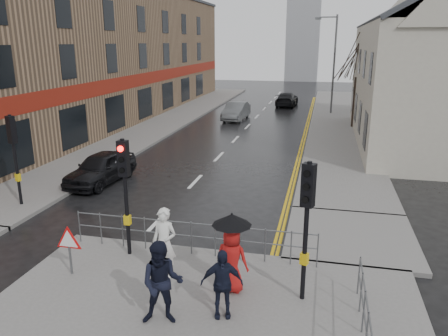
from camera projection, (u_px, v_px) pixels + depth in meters
The scene contains 23 objects.
ground at pixel (121, 260), 12.53m from camera, with size 120.00×120.00×0.00m, color black.
left_pavement at pixel (173, 118), 35.43m from camera, with size 4.00×44.00×0.14m, color #605E5B.
right_pavement at pixel (337, 120), 34.50m from camera, with size 4.00×40.00×0.14m, color #605E5B.
pavement_bridge_right at pixel (350, 236), 13.92m from camera, with size 4.00×4.20×0.14m, color #605E5B.
building_left_terrace at pixel (101, 55), 34.31m from camera, with size 8.00×42.00×10.00m, color #85674C.
building_right_cream at pixel (442, 64), 25.45m from camera, with size 9.00×16.40×10.10m.
church_tower at pixel (304, 21), 67.70m from camera, with size 5.00×5.00×18.00m, color #919399.
traffic_signal_near_left at pixel (125, 177), 11.99m from camera, with size 0.28×0.27×3.40m.
traffic_signal_near_right at pixel (307, 208), 9.78m from camera, with size 0.34×0.33×3.40m.
traffic_signal_far_left at pixel (13, 144), 15.84m from camera, with size 0.34×0.33×3.40m.
guard_railing_front at pixel (191, 231), 12.43m from camera, with size 7.14×0.04×1.00m.
guard_railing_side at pixel (368, 325), 8.32m from camera, with size 0.04×4.54×1.00m.
warning_sign at pixel (69, 243), 11.28m from camera, with size 0.80×0.07×1.35m.
street_lamp at pixel (332, 58), 36.16m from camera, with size 1.83×0.25×8.00m.
tree_near at pixel (358, 55), 30.06m from camera, with size 2.40×2.40×6.58m.
tree_far at pixel (358, 61), 37.64m from camera, with size 2.40×2.40×5.64m.
pedestrian_a at pixel (164, 243), 11.21m from camera, with size 0.68×0.44×1.86m, color white.
pedestrian_b at pixel (162, 283), 9.30m from camera, with size 0.92×0.72×1.89m, color black.
pedestrian_with_umbrella at pixel (232, 249), 10.47m from camera, with size 0.96×0.96×2.02m.
pedestrian_d at pixel (222, 283), 9.57m from camera, with size 0.94×0.39×1.60m, color black.
car_parked at pixel (101, 168), 19.21m from camera, with size 1.61×4.00×1.36m, color black.
car_mid at pixel (236, 111), 34.79m from camera, with size 1.46×4.19×1.38m, color #505355.
car_far at pixel (287, 99), 42.29m from camera, with size 1.82×4.48×1.30m, color black.
Camera 1 is at (5.43, -10.33, 6.05)m, focal length 35.00 mm.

